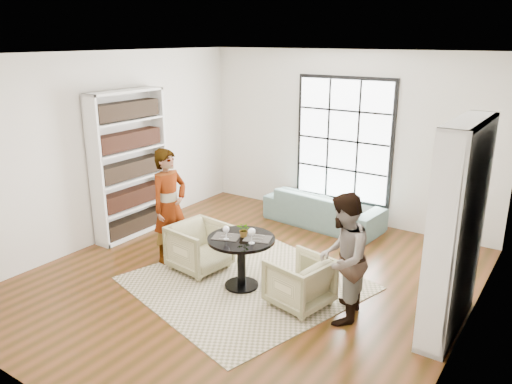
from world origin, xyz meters
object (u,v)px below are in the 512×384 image
Objects in this scene: sofa at (323,208)px; flower_centerpiece at (244,230)px; person_left at (170,206)px; person_right at (343,259)px; wine_glass_left at (226,230)px; armchair_right at (299,282)px; wine_glass_right at (252,232)px; armchair_left at (200,247)px; pedestal_table at (241,251)px.

flower_centerpiece is at bearing 98.79° from sofa.
person_right is at bearing -87.81° from person_left.
wine_glass_left is at bearing 95.66° from sofa.
person_left is at bearing -80.29° from armchair_right.
person_right is 1.55m from wine_glass_left.
armchair_left is at bearing 169.98° from wine_glass_right.
flower_centerpiece is (0.14, 0.20, -0.03)m from wine_glass_left.
wine_glass_right is (0.34, 0.08, 0.01)m from wine_glass_left.
pedestal_table is 1.44m from person_right.
armchair_right is (1.67, -0.09, -0.02)m from armchair_left.
person_right reaches higher than sofa.
armchair_left is 2.26m from person_right.
pedestal_table is 4.71× the size of wine_glass_left.
sofa is 1.23× the size of person_left.
pedestal_table is 0.42× the size of sofa.
armchair_left is 0.75m from person_left.
pedestal_table is 4.41× the size of flower_centerpiece.
person_left is at bearing 97.26° from armchair_left.
wine_glass_left is (0.02, -2.84, 0.54)m from sofa.
armchair_right is 1.14m from wine_glass_left.
sofa is at bearing 97.46° from wine_glass_right.
pedestal_table reaches higher than armchair_right.
person_left is (-1.36, 0.11, 0.34)m from pedestal_table.
armchair_right is at bearing -85.65° from armchair_left.
pedestal_table is at bearing -105.10° from flower_centerpiece.
person_right is at bearing 0.86° from pedestal_table.
sofa is at bearing -21.17° from person_left.
armchair_right is 3.71× the size of wine_glass_left.
armchair_right is at bearing 8.34° from wine_glass_right.
sofa is 10.07× the size of wine_glass_right.
person_left is 9.06× the size of wine_glass_left.
sofa is (-0.15, 2.68, -0.21)m from pedestal_table.
wine_glass_left reaches higher than sofa.
sofa is 2.84m from wine_glass_right.
wine_glass_left is at bearing -167.40° from wine_glass_right.
pedestal_table is 0.30m from flower_centerpiece.
wine_glass_right is (1.57, -0.18, 0.01)m from person_left.
person_right reaches higher than armchair_left.
pedestal_table is at bearing 98.43° from sofa.
person_left reaches higher than armchair_left.
armchair_right is 3.35× the size of wine_glass_right.
sofa is 1.35× the size of person_right.
person_right is at bearing 125.67° from sofa.
wine_glass_right is at bearing -92.75° from armchair_left.
person_right is at bearing 6.36° from wine_glass_left.
pedestal_table is 0.83m from armchair_left.
armchair_right reaches higher than sofa.
flower_centerpiece is at bearing -86.63° from armchair_left.
person_left is at bearing 177.67° from flower_centerpiece.
person_left is at bearing 175.51° from pedestal_table.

